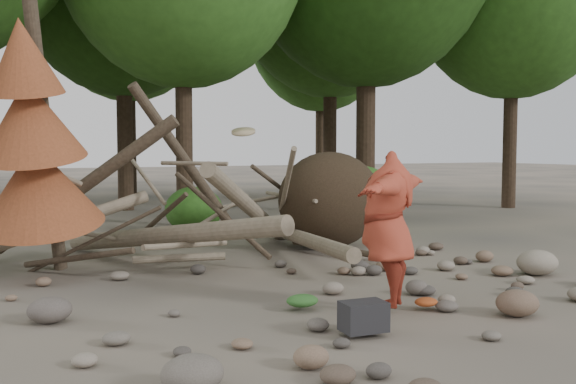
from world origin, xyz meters
name	(u,v)px	position (x,y,z in m)	size (l,w,h in m)	color
ground	(319,309)	(0.00, 0.00, 0.00)	(120.00, 120.00, 0.00)	#514C44
deadfall_pile	(306,203)	(2.02, 4.24, 0.95)	(8.55, 5.24, 3.30)	#332619
dead_conifer	(34,145)	(-3.12, 3.37, 2.11)	(2.06, 2.16, 4.35)	#4C3F30
bush_mid	(194,210)	(0.80, 7.80, 0.56)	(1.40, 1.40, 1.12)	#2D5F1B
bush_right	(359,196)	(5.00, 7.00, 0.80)	(2.00, 2.00, 1.60)	#387123
frisbee_thrower	(388,229)	(0.68, -0.53, 1.05)	(3.11, 2.03, 2.24)	#AA3A26
backpack	(363,322)	(-0.15, -1.28, 0.16)	(0.49, 0.32, 0.32)	black
cloth_green	(302,304)	(-0.24, 0.00, 0.08)	(0.42, 0.35, 0.16)	#2D6026
cloth_orange	(426,306)	(1.18, -0.67, 0.06)	(0.31, 0.25, 0.11)	#A1421B
boulder_front_left	(192,374)	(-2.32, -2.01, 0.16)	(0.54, 0.49, 0.32)	#655D54
boulder_front_right	(517,303)	(2.01, -1.38, 0.16)	(0.54, 0.49, 0.32)	brown
boulder_mid_right	(537,262)	(4.23, 0.36, 0.20)	(0.68, 0.61, 0.41)	gray
boulder_mid_left	(50,310)	(-3.19, 0.80, 0.15)	(0.51, 0.46, 0.31)	#5A524C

